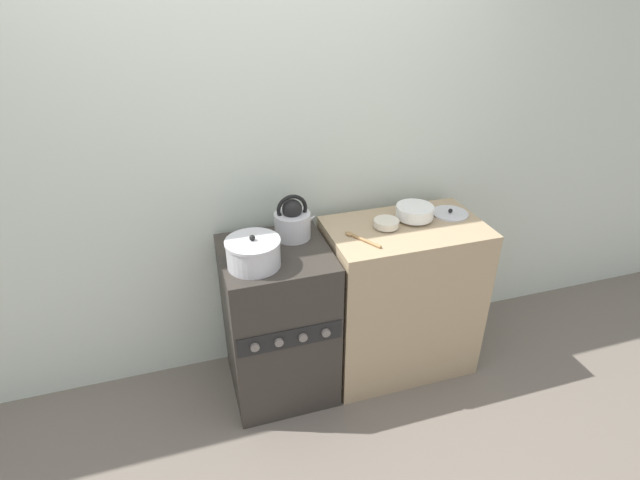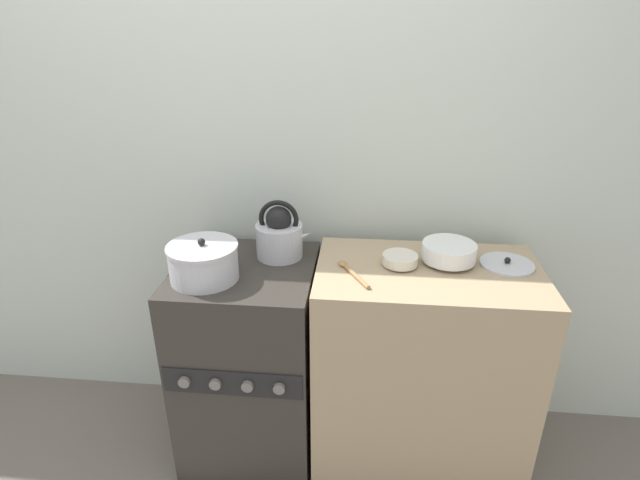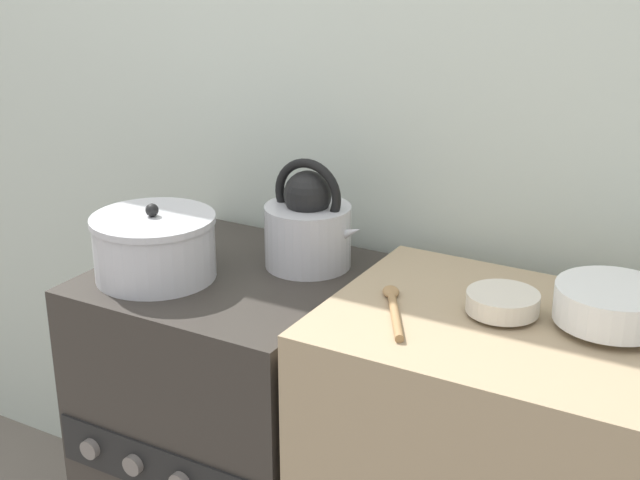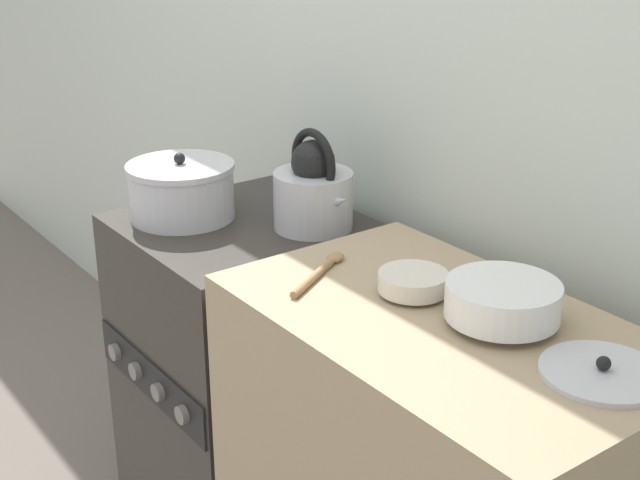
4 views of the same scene
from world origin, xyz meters
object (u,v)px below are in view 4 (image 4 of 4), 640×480
at_px(cooking_pot, 181,191).
at_px(loose_pot_lid, 602,372).
at_px(small_ceramic_bowl, 413,282).
at_px(enamel_bowl, 503,301).
at_px(kettle, 314,191).
at_px(stove, 249,383).

xyz_separation_m(cooking_pot, loose_pot_lid, (1.14, 0.14, -0.02)).
distance_m(small_ceramic_bowl, loose_pot_lid, 0.41).
height_order(cooking_pot, enamel_bowl, cooking_pot).
distance_m(kettle, cooking_pot, 0.33).
bearing_deg(small_ceramic_bowl, kettle, 166.38).
bearing_deg(cooking_pot, stove, 38.12).
distance_m(cooking_pot, small_ceramic_bowl, 0.74).
height_order(cooking_pot, loose_pot_lid, cooking_pot).
height_order(stove, enamel_bowl, enamel_bowl).
bearing_deg(stove, cooking_pot, -141.88).
relative_size(kettle, loose_pot_lid, 1.21).
bearing_deg(small_ceramic_bowl, stove, -179.57).
distance_m(stove, kettle, 0.57).
bearing_deg(cooking_pot, loose_pot_lid, 7.11).
relative_size(kettle, enamel_bowl, 1.19).
xyz_separation_m(small_ceramic_bowl, loose_pot_lid, (0.41, 0.04, -0.02)).
bearing_deg(stove, loose_pot_lid, 2.51).
xyz_separation_m(stove, small_ceramic_bowl, (0.61, 0.00, 0.52)).
xyz_separation_m(enamel_bowl, loose_pot_lid, (0.22, -0.00, -0.04)).
xyz_separation_m(kettle, cooking_pot, (-0.25, -0.22, -0.02)).
distance_m(stove, cooking_pot, 0.54).
xyz_separation_m(stove, cooking_pot, (-0.12, -0.10, 0.52)).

